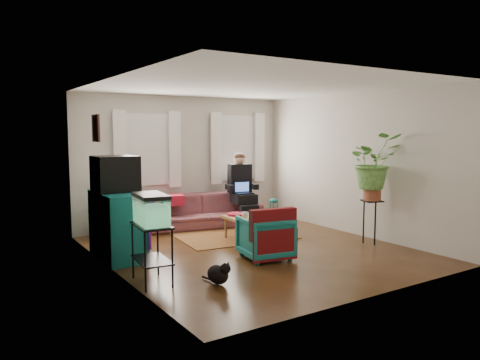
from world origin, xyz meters
TOP-DOWN VIEW (x-y plane):
  - floor at (0.00, 0.00)m, footprint 4.50×5.00m
  - ceiling at (0.00, 0.00)m, footprint 4.50×5.00m
  - wall_back at (0.00, 2.50)m, footprint 4.50×0.01m
  - wall_front at (0.00, -2.50)m, footprint 4.50×0.01m
  - wall_left at (-2.25, 0.00)m, footprint 0.01×5.00m
  - wall_right at (2.25, 0.00)m, footprint 0.01×5.00m
  - window_left at (-0.80, 2.48)m, footprint 1.08×0.04m
  - window_right at (1.25, 2.48)m, footprint 1.08×0.04m
  - curtains_left at (-0.80, 2.40)m, footprint 1.36×0.06m
  - curtains_right at (1.25, 2.40)m, footprint 1.36×0.06m
  - picture_frame at (-2.21, 0.85)m, footprint 0.04×0.32m
  - area_rug at (0.27, 1.09)m, footprint 2.16×1.80m
  - sofa at (0.20, 2.05)m, footprint 2.37×1.33m
  - seated_person at (0.99, 1.88)m, footprint 0.69×0.79m
  - side_table at (-1.65, 2.35)m, footprint 0.51×0.51m
  - table_lamp at (-1.65, 2.35)m, footprint 0.38×0.38m
  - dresser at (-1.99, 0.70)m, footprint 0.56×1.12m
  - crt_tv at (-1.97, 0.81)m, footprint 0.61×0.56m
  - aquarium_stand at (-2.00, -0.67)m, footprint 0.44×0.71m
  - aquarium at (-2.00, -0.67)m, footprint 0.40×0.64m
  - black_cat at (-1.33, -1.16)m, footprint 0.29×0.39m
  - armchair at (-0.13, -0.50)m, footprint 0.79×0.75m
  - serape_throw at (-0.18, -0.77)m, footprint 0.73×0.28m
  - coffee_table at (0.47, 0.70)m, footprint 1.03×0.59m
  - cup_a at (0.24, 0.62)m, footprint 0.12×0.12m
  - cup_b at (0.51, 0.53)m, footprint 0.10×0.10m
  - bowl at (0.75, 0.78)m, footprint 0.21×0.21m
  - snack_tray at (0.20, 0.85)m, footprint 0.32×0.32m
  - birdcage at (0.82, 0.55)m, footprint 0.17×0.17m
  - plant_stand at (1.93, -0.72)m, footprint 0.40×0.40m
  - potted_plant at (1.93, -0.72)m, footprint 1.04×0.97m

SIDE VIEW (x-z plane):
  - floor at x=0.00m, z-range -0.01..0.01m
  - area_rug at x=0.27m, z-range 0.00..0.01m
  - black_cat at x=-1.33m, z-range 0.00..0.30m
  - coffee_table at x=0.47m, z-range 0.00..0.42m
  - side_table at x=-1.65m, z-range 0.00..0.64m
  - armchair at x=-0.13m, z-range 0.00..0.71m
  - plant_stand at x=1.93m, z-range 0.00..0.74m
  - aquarium_stand at x=-2.00m, z-range 0.00..0.75m
  - snack_tray at x=0.20m, z-range 0.42..0.46m
  - sofa at x=0.20m, z-range 0.00..0.88m
  - bowl at x=0.75m, z-range 0.42..0.47m
  - cup_b at x=0.51m, z-range 0.42..0.51m
  - cup_a at x=0.24m, z-range 0.42..0.51m
  - dresser at x=-1.99m, z-range 0.00..1.00m
  - serape_throw at x=-0.18m, z-range 0.21..0.80m
  - birdcage at x=0.82m, z-range 0.42..0.71m
  - seated_person at x=0.99m, z-range 0.00..1.33m
  - table_lamp at x=-1.65m, z-range 0.62..1.20m
  - aquarium at x=-2.00m, z-range 0.75..1.15m
  - potted_plant at x=1.93m, z-range 0.79..1.73m
  - crt_tv at x=-1.97m, z-range 1.00..1.54m
  - wall_back at x=0.00m, z-range 0.00..2.60m
  - wall_front at x=0.00m, z-range 0.00..2.60m
  - wall_left at x=-2.25m, z-range 0.00..2.60m
  - wall_right at x=2.25m, z-range 0.00..2.60m
  - curtains_left at x=-0.80m, z-range 0.80..2.30m
  - curtains_right at x=1.25m, z-range 0.80..2.30m
  - window_left at x=-0.80m, z-range 0.86..2.24m
  - window_right at x=1.25m, z-range 0.86..2.24m
  - picture_frame at x=-2.21m, z-range 1.75..2.15m
  - ceiling at x=0.00m, z-range 2.60..2.60m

